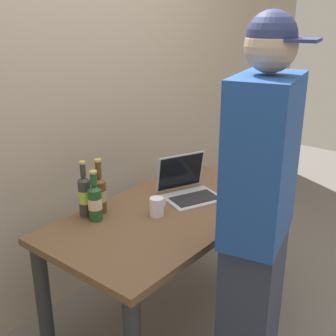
# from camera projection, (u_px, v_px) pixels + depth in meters

# --- Properties ---
(ground_plane) EXTENTS (8.00, 8.00, 0.00)m
(ground_plane) POSITION_uv_depth(u_px,v_px,m) (169.00, 321.00, 2.62)
(ground_plane) COLOR slate
(ground_plane) RESTS_ON ground
(desk) EXTENTS (1.40, 0.75, 0.75)m
(desk) POSITION_uv_depth(u_px,v_px,m) (169.00, 231.00, 2.41)
(desk) COLOR brown
(desk) RESTS_ON ground
(laptop) EXTENTS (0.40, 0.39, 0.24)m
(laptop) POSITION_uv_depth(u_px,v_px,m) (188.00, 188.00, 2.53)
(laptop) COLOR #B7BABC
(laptop) RESTS_ON desk
(beer_bottle_dark) EXTENTS (0.07, 0.07, 0.27)m
(beer_bottle_dark) POSITION_uv_depth(u_px,v_px,m) (95.00, 201.00, 2.22)
(beer_bottle_dark) COLOR #1E5123
(beer_bottle_dark) RESTS_ON desk
(beer_bottle_amber) EXTENTS (0.07, 0.07, 0.31)m
(beer_bottle_amber) POSITION_uv_depth(u_px,v_px,m) (85.00, 195.00, 2.26)
(beer_bottle_amber) COLOR #333333
(beer_bottle_amber) RESTS_ON desk
(beer_bottle_brown) EXTENTS (0.07, 0.07, 0.30)m
(beer_bottle_brown) POSITION_uv_depth(u_px,v_px,m) (100.00, 193.00, 2.31)
(beer_bottle_brown) COLOR brown
(beer_bottle_brown) RESTS_ON desk
(person_figure) EXTENTS (0.45, 0.34, 1.79)m
(person_figure) POSITION_uv_depth(u_px,v_px,m) (256.00, 230.00, 1.82)
(person_figure) COLOR #2D3347
(person_figure) RESTS_ON ground
(coffee_mug) EXTENTS (0.11, 0.08, 0.10)m
(coffee_mug) POSITION_uv_depth(u_px,v_px,m) (157.00, 206.00, 2.29)
(coffee_mug) COLOR white
(coffee_mug) RESTS_ON desk
(back_wall) EXTENTS (6.00, 0.10, 2.60)m
(back_wall) POSITION_uv_depth(u_px,v_px,m) (76.00, 95.00, 2.60)
(back_wall) COLOR tan
(back_wall) RESTS_ON ground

